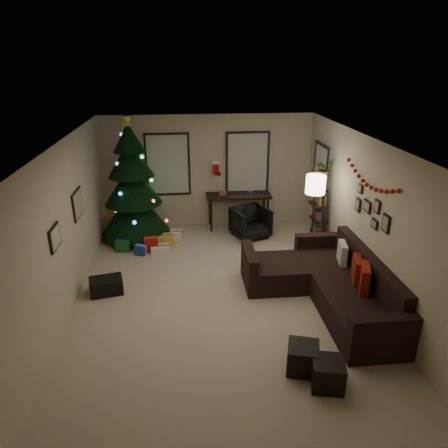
% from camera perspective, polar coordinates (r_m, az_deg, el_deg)
% --- Properties ---
extents(floor, '(7.00, 7.00, 0.00)m').
position_cam_1_polar(floor, '(7.38, -0.32, -10.10)').
color(floor, '#C0AC92').
rests_on(floor, ground).
extents(ceiling, '(7.00, 7.00, 0.00)m').
position_cam_1_polar(ceiling, '(6.36, -0.37, 10.94)').
color(ceiling, white).
rests_on(ceiling, floor).
extents(wall_back, '(5.00, 0.00, 5.00)m').
position_cam_1_polar(wall_back, '(10.07, -2.22, 7.23)').
color(wall_back, beige).
rests_on(wall_back, floor).
extents(wall_front, '(5.00, 0.00, 5.00)m').
position_cam_1_polar(wall_front, '(3.79, 4.96, -20.91)').
color(wall_front, beige).
rests_on(wall_front, floor).
extents(wall_left, '(0.00, 7.00, 7.00)m').
position_cam_1_polar(wall_left, '(7.00, -21.17, -1.11)').
color(wall_left, beige).
rests_on(wall_left, floor).
extents(wall_right, '(0.00, 7.00, 7.00)m').
position_cam_1_polar(wall_right, '(7.40, 19.31, 0.39)').
color(wall_right, beige).
rests_on(wall_right, floor).
extents(window_back_left, '(1.05, 0.06, 1.50)m').
position_cam_1_polar(window_back_left, '(9.98, -7.73, 8.10)').
color(window_back_left, '#728CB2').
rests_on(window_back_left, wall_back).
extents(window_back_right, '(1.05, 0.06, 1.50)m').
position_cam_1_polar(window_back_right, '(10.09, 3.23, 8.42)').
color(window_back_right, '#728CB2').
rests_on(window_back_right, wall_back).
extents(window_right_wall, '(0.06, 0.90, 1.30)m').
position_cam_1_polar(window_right_wall, '(9.59, 13.14, 6.84)').
color(window_right_wall, '#728CB2').
rests_on(window_right_wall, wall_right).
extents(christmas_tree, '(1.55, 1.55, 2.88)m').
position_cam_1_polar(christmas_tree, '(9.48, -12.43, 4.77)').
color(christmas_tree, black).
rests_on(christmas_tree, floor).
extents(presents, '(1.50, 1.01, 0.30)m').
position_cam_1_polar(presents, '(9.31, -10.33, -2.49)').
color(presents, silver).
rests_on(presents, floor).
extents(sofa, '(2.06, 2.98, 0.91)m').
position_cam_1_polar(sofa, '(7.40, 14.12, -8.04)').
color(sofa, black).
rests_on(sofa, floor).
extents(pillow_red_a, '(0.29, 0.49, 0.48)m').
position_cam_1_polar(pillow_red_a, '(7.00, 18.72, -7.24)').
color(pillow_red_a, maroon).
rests_on(pillow_red_a, sofa).
extents(pillow_red_b, '(0.24, 0.46, 0.44)m').
position_cam_1_polar(pillow_red_b, '(7.24, 17.79, -6.10)').
color(pillow_red_b, maroon).
rests_on(pillow_red_b, sofa).
extents(pillow_cream, '(0.18, 0.41, 0.40)m').
position_cam_1_polar(pillow_cream, '(7.79, 15.94, -3.91)').
color(pillow_cream, beige).
rests_on(pillow_cream, sofa).
extents(ottoman_near, '(0.51, 0.51, 0.39)m').
position_cam_1_polar(ottoman_near, '(5.91, 10.77, -17.62)').
color(ottoman_near, black).
rests_on(ottoman_near, floor).
extents(ottoman_far, '(0.48, 0.48, 0.38)m').
position_cam_1_polar(ottoman_far, '(5.75, 14.04, -19.32)').
color(ottoman_far, black).
rests_on(ottoman_far, floor).
extents(desk, '(1.55, 0.55, 0.84)m').
position_cam_1_polar(desk, '(10.05, 2.01, 3.55)').
color(desk, black).
rests_on(desk, floor).
extents(desk_chair, '(0.89, 0.86, 0.72)m').
position_cam_1_polar(desk_chair, '(9.60, 3.67, 0.20)').
color(desk_chair, black).
rests_on(desk_chair, floor).
extents(bookshelf, '(0.30, 0.46, 1.55)m').
position_cam_1_polar(bookshelf, '(9.20, 12.93, 1.29)').
color(bookshelf, black).
rests_on(bookshelf, floor).
extents(potted_plant, '(0.67, 0.64, 0.57)m').
position_cam_1_polar(potted_plant, '(8.84, 13.63, 7.84)').
color(potted_plant, '#4C4C4C').
rests_on(potted_plant, bookshelf).
extents(floor_lamp, '(0.38, 0.38, 1.81)m').
position_cam_1_polar(floor_lamp, '(8.28, 12.41, 4.55)').
color(floor_lamp, black).
rests_on(floor_lamp, floor).
extents(art_map, '(0.04, 0.60, 0.50)m').
position_cam_1_polar(art_map, '(7.80, -19.50, 2.59)').
color(art_map, black).
rests_on(art_map, wall_left).
extents(art_abstract, '(0.04, 0.45, 0.35)m').
position_cam_1_polar(art_abstract, '(6.50, -22.24, -1.74)').
color(art_abstract, black).
rests_on(art_abstract, wall_left).
extents(gallery, '(0.03, 1.25, 0.54)m').
position_cam_1_polar(gallery, '(7.26, 19.62, 1.79)').
color(gallery, black).
rests_on(gallery, wall_right).
extents(garland, '(0.08, 1.90, 0.30)m').
position_cam_1_polar(garland, '(7.23, 19.41, 5.82)').
color(garland, '#A5140C').
rests_on(garland, wall_right).
extents(stocking_left, '(0.20, 0.05, 0.36)m').
position_cam_1_polar(stocking_left, '(10.10, -3.05, 7.55)').
color(stocking_left, '#990F0C').
rests_on(stocking_left, wall_back).
extents(stocking_right, '(0.20, 0.05, 0.36)m').
position_cam_1_polar(stocking_right, '(9.91, -1.08, 7.74)').
color(stocking_right, '#990F0C').
rests_on(stocking_right, wall_back).
extents(storage_bin, '(0.63, 0.49, 0.28)m').
position_cam_1_polar(storage_bin, '(7.74, -15.88, -8.16)').
color(storage_bin, black).
rests_on(storage_bin, floor).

